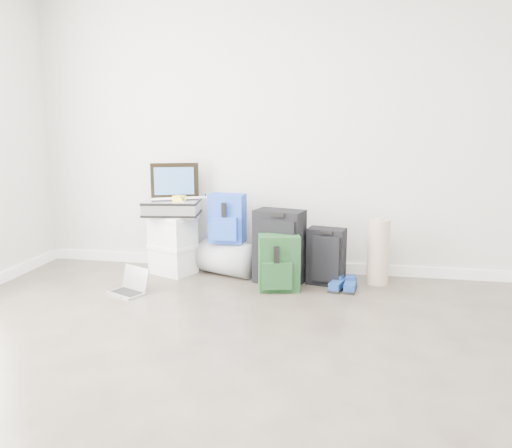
% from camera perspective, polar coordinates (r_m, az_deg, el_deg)
% --- Properties ---
extents(ground, '(5.00, 5.00, 0.00)m').
position_cam_1_polar(ground, '(3.02, -7.18, -17.61)').
color(ground, '#362D27').
rests_on(ground, ground).
extents(room_envelope, '(4.52, 5.02, 2.71)m').
position_cam_1_polar(room_envelope, '(2.68, -7.99, 16.90)').
color(room_envelope, beige).
rests_on(room_envelope, ground).
extents(boxes_stack, '(0.48, 0.45, 0.56)m').
position_cam_1_polar(boxes_stack, '(5.13, -8.73, -2.12)').
color(boxes_stack, silver).
rests_on(boxes_stack, ground).
extents(briefcase, '(0.54, 0.43, 0.14)m').
position_cam_1_polar(briefcase, '(5.06, -8.85, 1.72)').
color(briefcase, '#B2B2B7').
rests_on(briefcase, boxes_stack).
extents(painting, '(0.43, 0.17, 0.33)m').
position_cam_1_polar(painting, '(5.12, -8.56, 4.52)').
color(painting, black).
rests_on(painting, briefcase).
extents(drone, '(0.46, 0.46, 0.05)m').
position_cam_1_polar(drone, '(5.00, -8.10, 2.71)').
color(drone, yellow).
rests_on(drone, briefcase).
extents(duffel_bag, '(0.60, 0.49, 0.32)m').
position_cam_1_polar(duffel_bag, '(5.06, -2.93, -3.61)').
color(duffel_bag, gray).
rests_on(duffel_bag, ground).
extents(blue_backpack, '(0.33, 0.24, 0.44)m').
position_cam_1_polar(blue_backpack, '(4.95, -3.06, 0.50)').
color(blue_backpack, '#173399').
rests_on(blue_backpack, duffel_bag).
extents(large_suitcase, '(0.47, 0.36, 0.65)m').
position_cam_1_polar(large_suitcase, '(4.78, 2.45, -2.42)').
color(large_suitcase, black).
rests_on(large_suitcase, ground).
extents(green_backpack, '(0.38, 0.32, 0.48)m').
position_cam_1_polar(green_backpack, '(4.59, 2.41, -4.23)').
color(green_backpack, '#123218').
rests_on(green_backpack, ground).
extents(carry_on, '(0.35, 0.26, 0.50)m').
position_cam_1_polar(carry_on, '(4.79, 7.40, -3.41)').
color(carry_on, black).
rests_on(carry_on, ground).
extents(shoes, '(0.25, 0.26, 0.08)m').
position_cam_1_polar(shoes, '(4.70, 9.23, -6.42)').
color(shoes, black).
rests_on(shoes, ground).
extents(rolled_rug, '(0.19, 0.19, 0.58)m').
position_cam_1_polar(rolled_rug, '(4.88, 12.75, -2.86)').
color(rolled_rug, tan).
rests_on(rolled_rug, ground).
extents(laptop, '(0.36, 0.32, 0.21)m').
position_cam_1_polar(laptop, '(4.70, -13.09, -6.45)').
color(laptop, '#BBBBBF').
rests_on(laptop, ground).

